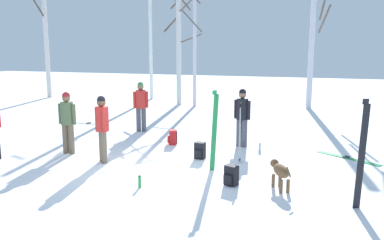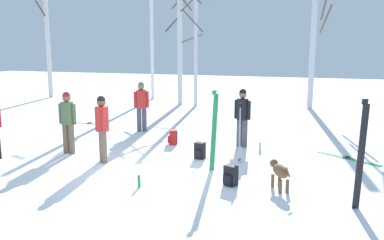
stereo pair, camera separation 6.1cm
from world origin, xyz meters
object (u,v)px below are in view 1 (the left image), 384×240
(ski_pair_planted_1, at_px, (214,131))
(ski_pair_lying_0, at_px, (88,123))
(water_bottle_0, at_px, (260,147))
(ski_pair_planted_0, at_px, (362,155))
(birch_tree_0, at_px, (45,26))
(person_1, at_px, (141,103))
(birch_tree_3, at_px, (194,46))
(dog, at_px, (280,171))
(backpack_0, at_px, (173,137))
(birch_tree_1, at_px, (150,28))
(backpack_2, at_px, (200,151))
(person_4, at_px, (67,119))
(birch_tree_4, at_px, (313,40))
(ski_pair_lying_1, at_px, (348,158))
(person_3, at_px, (242,114))
(water_bottle_1, at_px, (140,182))
(ski_poles_0, at_px, (240,131))
(person_0, at_px, (102,125))
(birch_tree_2, at_px, (179,41))
(backpack_1, at_px, (231,176))

(ski_pair_planted_1, height_order, ski_pair_lying_0, ski_pair_planted_1)
(ski_pair_lying_0, distance_m, water_bottle_0, 7.18)
(ski_pair_planted_0, distance_m, birch_tree_0, 19.84)
(person_1, bearing_deg, birch_tree_3, 89.77)
(dog, bearing_deg, backpack_0, 139.10)
(ski_pair_planted_0, height_order, birch_tree_1, birch_tree_1)
(ski_pair_planted_0, relative_size, backpack_2, 4.64)
(person_1, height_order, water_bottle_0, person_1)
(person_4, bearing_deg, birch_tree_4, 59.61)
(ski_pair_lying_1, xyz_separation_m, birch_tree_1, (-9.68, 9.65, 3.85))
(person_4, xyz_separation_m, ski_pair_planted_0, (7.34, -1.77, 0.03))
(person_3, distance_m, water_bottle_0, 1.11)
(backpack_0, bearing_deg, person_3, 9.90)
(backpack_2, xyz_separation_m, water_bottle_1, (-0.59, -2.53, -0.09))
(water_bottle_0, distance_m, water_bottle_1, 4.28)
(person_3, bearing_deg, ski_pair_lying_1, -8.52)
(water_bottle_0, bearing_deg, ski_poles_0, -104.39)
(person_0, distance_m, ski_pair_lying_1, 6.49)
(ski_pair_planted_0, relative_size, ski_pair_planted_1, 1.06)
(ski_pair_lying_1, bearing_deg, person_0, -159.58)
(water_bottle_1, bearing_deg, ski_pair_planted_0, 2.41)
(person_0, xyz_separation_m, backpack_2, (2.27, 1.06, -0.77))
(ski_pair_lying_0, xyz_separation_m, birch_tree_1, (-0.49, 7.43, 3.85))
(person_1, relative_size, water_bottle_1, 6.38)
(dog, relative_size, water_bottle_1, 2.98)
(ski_pair_planted_1, height_order, ski_poles_0, ski_pair_planted_1)
(ski_pair_planted_1, relative_size, ski_poles_0, 1.26)
(water_bottle_1, height_order, birch_tree_1, birch_tree_1)
(dog, bearing_deg, backpack_2, 142.20)
(backpack_0, xyz_separation_m, birch_tree_2, (-2.54, 7.95, 2.92))
(birch_tree_1, relative_size, birch_tree_2, 1.24)
(person_3, distance_m, ski_pair_planted_1, 2.48)
(ski_pair_planted_0, distance_m, ski_pair_planted_1, 3.47)
(backpack_0, relative_size, water_bottle_1, 1.64)
(person_1, distance_m, person_3, 3.89)
(ski_pair_lying_0, height_order, water_bottle_0, water_bottle_0)
(person_1, distance_m, person_4, 3.38)
(person_3, height_order, backpack_2, person_3)
(dog, xyz_separation_m, ski_poles_0, (-1.17, 1.69, 0.43))
(person_1, xyz_separation_m, person_3, (3.73, -1.11, 0.00))
(backpack_1, height_order, water_bottle_0, backpack_1)
(person_4, height_order, birch_tree_3, birch_tree_3)
(ski_pair_planted_0, height_order, ski_poles_0, ski_pair_planted_0)
(backpack_2, bearing_deg, birch_tree_1, 118.69)
(ski_pair_lying_1, bearing_deg, birch_tree_0, 151.15)
(person_3, height_order, person_4, same)
(backpack_1, relative_size, birch_tree_4, 0.07)
(ski_pair_planted_0, bearing_deg, birch_tree_4, 95.64)
(water_bottle_1, bearing_deg, person_3, 71.35)
(ski_pair_planted_0, relative_size, birch_tree_2, 0.34)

